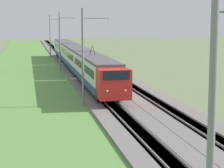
# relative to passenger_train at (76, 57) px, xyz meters

# --- Properties ---
(ballast_main) EXTENTS (240.00, 4.40, 0.30)m
(ballast_main) POSITION_rel_passenger_train_xyz_m (-11.58, 0.00, -2.19)
(ballast_main) COLOR slate
(ballast_main) RESTS_ON ground
(ballast_adjacent) EXTENTS (240.00, 4.40, 0.30)m
(ballast_adjacent) POSITION_rel_passenger_train_xyz_m (-11.58, -4.45, -2.19)
(ballast_adjacent) COLOR slate
(ballast_adjacent) RESTS_ON ground
(track_main) EXTENTS (240.00, 1.57, 0.45)m
(track_main) POSITION_rel_passenger_train_xyz_m (-11.58, 0.00, -2.18)
(track_main) COLOR #4C4238
(track_main) RESTS_ON ground
(track_adjacent) EXTENTS (240.00, 1.57, 0.45)m
(track_adjacent) POSITION_rel_passenger_train_xyz_m (-11.58, -4.45, -2.18)
(track_adjacent) COLOR #4C4238
(track_adjacent) RESTS_ON ground
(grass_verge) EXTENTS (240.00, 13.84, 0.12)m
(grass_verge) POSITION_rel_passenger_train_xyz_m (-11.58, 6.71, -2.28)
(grass_verge) COLOR #5B8E42
(grass_verge) RESTS_ON ground
(passenger_train) EXTENTS (62.20, 2.95, 5.01)m
(passenger_train) POSITION_rel_passenger_train_xyz_m (0.00, 0.00, 0.00)
(passenger_train) COLOR red
(passenger_train) RESTS_ON ground
(catenary_mast_near) EXTENTS (0.22, 2.56, 8.99)m
(catenary_mast_near) POSITION_rel_passenger_train_xyz_m (-56.78, 2.47, 2.30)
(catenary_mast_near) COLOR slate
(catenary_mast_near) RESTS_ON ground
(catenary_mast_mid) EXTENTS (0.22, 2.56, 9.02)m
(catenary_mast_mid) POSITION_rel_passenger_train_xyz_m (-28.44, 2.47, 2.31)
(catenary_mast_mid) COLOR slate
(catenary_mast_mid) RESTS_ON ground
(catenary_mast_far) EXTENTS (0.22, 2.56, 9.25)m
(catenary_mast_far) POSITION_rel_passenger_train_xyz_m (-0.10, 2.47, 2.43)
(catenary_mast_far) COLOR slate
(catenary_mast_far) RESTS_ON ground
(catenary_mast_distant) EXTENTS (0.22, 2.56, 9.16)m
(catenary_mast_distant) POSITION_rel_passenger_train_xyz_m (28.23, 2.47, 2.38)
(catenary_mast_distant) COLOR slate
(catenary_mast_distant) RESTS_ON ground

